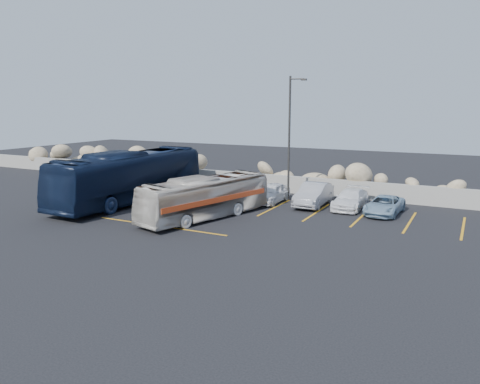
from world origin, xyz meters
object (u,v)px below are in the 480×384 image
at_px(tour_coach, 130,177).
at_px(lamppost, 290,135).
at_px(vintage_bus, 206,197).
at_px(car_d, 384,205).
at_px(car_a, 271,193).
at_px(car_c, 351,199).
at_px(car_b, 314,194).

bearing_deg(tour_coach, lamppost, 32.36).
height_order(vintage_bus, tour_coach, tour_coach).
bearing_deg(car_d, lamppost, 172.55).
xyz_separation_m(car_a, car_c, (5.00, 0.60, -0.05)).
bearing_deg(lamppost, car_d, -10.88).
height_order(lamppost, car_c, lamppost).
bearing_deg(car_a, car_c, 7.11).
xyz_separation_m(lamppost, tour_coach, (-8.87, -5.28, -2.63)).
bearing_deg(car_d, car_c, 167.25).
bearing_deg(vintage_bus, car_b, 69.53).
distance_m(vintage_bus, tour_coach, 6.70).
distance_m(tour_coach, car_b, 11.76).
distance_m(tour_coach, car_c, 13.96).
relative_size(lamppost, car_d, 2.12).
distance_m(lamppost, car_c, 5.67).
distance_m(tour_coach, car_a, 9.13).
height_order(tour_coach, car_d, tour_coach).
bearing_deg(car_d, vintage_bus, -144.32).
bearing_deg(lamppost, vintage_bus, -109.24).
height_order(tour_coach, car_c, tour_coach).
bearing_deg(vintage_bus, car_c, 58.69).
bearing_deg(car_c, lamppost, 171.98).
bearing_deg(car_a, vintage_bus, -105.78).
relative_size(tour_coach, car_c, 2.98).
xyz_separation_m(vintage_bus, car_d, (8.69, 5.48, -0.65)).
bearing_deg(vintage_bus, lamppost, 86.67).
relative_size(car_b, car_c, 1.07).
relative_size(lamppost, car_b, 1.88).
bearing_deg(lamppost, car_c, -8.17).
bearing_deg(tour_coach, car_d, 16.53).
bearing_deg(car_a, lamppost, 58.17).
distance_m(car_b, car_c, 2.28).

